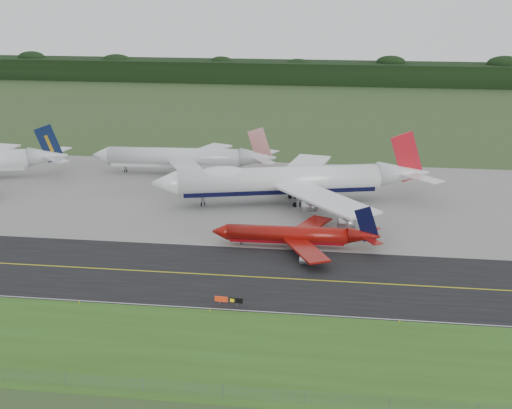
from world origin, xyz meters
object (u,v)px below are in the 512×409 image
object	(u,v)px
jet_ba_747	(289,180)
jet_star_tail	(184,158)
taxiway_sign	(229,300)
jet_red_737	(296,235)

from	to	relation	value
jet_ba_747	jet_star_tail	world-z (taller)	jet_ba_747
jet_star_tail	taxiway_sign	xyz separation A→B (m)	(29.32, -90.07, -3.79)
jet_star_tail	taxiway_sign	world-z (taller)	jet_star_tail
taxiway_sign	jet_red_737	bearing A→B (deg)	72.61
jet_star_tail	jet_red_737	bearing A→B (deg)	-55.83
jet_ba_747	taxiway_sign	xyz separation A→B (m)	(-5.55, -64.75, -5.22)
jet_ba_747	jet_red_737	distance (m)	33.18
taxiway_sign	jet_ba_747	bearing A→B (deg)	85.10
jet_ba_747	taxiway_sign	distance (m)	65.20
jet_star_tail	taxiway_sign	distance (m)	94.80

